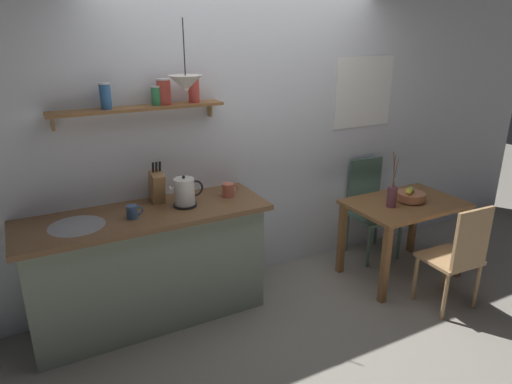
# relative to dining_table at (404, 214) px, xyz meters

# --- Properties ---
(ground_plane) EXTENTS (14.00, 14.00, 0.00)m
(ground_plane) POSITION_rel_dining_table_xyz_m (-1.25, 0.07, -0.61)
(ground_plane) COLOR gray
(back_wall) EXTENTS (6.80, 0.11, 2.70)m
(back_wall) POSITION_rel_dining_table_xyz_m (-1.05, 0.72, 0.74)
(back_wall) COLOR silver
(back_wall) RESTS_ON ground_plane
(kitchen_counter) EXTENTS (1.83, 0.63, 0.93)m
(kitchen_counter) POSITION_rel_dining_table_xyz_m (-2.25, 0.39, -0.14)
(kitchen_counter) COLOR gray
(kitchen_counter) RESTS_ON ground_plane
(wall_shelf) EXTENTS (1.26, 0.20, 0.34)m
(wall_shelf) POSITION_rel_dining_table_xyz_m (-2.10, 0.57, 1.10)
(wall_shelf) COLOR brown
(dining_table) EXTENTS (1.02, 0.68, 0.73)m
(dining_table) POSITION_rel_dining_table_xyz_m (0.00, 0.00, 0.00)
(dining_table) COLOR brown
(dining_table) RESTS_ON ground_plane
(dining_chair_near) EXTENTS (0.43, 0.40, 0.92)m
(dining_chair_near) POSITION_rel_dining_table_xyz_m (-0.03, -0.64, -0.10)
(dining_chair_near) COLOR tan
(dining_chair_near) RESTS_ON ground_plane
(dining_chair_far) EXTENTS (0.46, 0.46, 0.98)m
(dining_chair_far) POSITION_rel_dining_table_xyz_m (0.05, 0.50, -0.08)
(dining_chair_far) COLOR #4C6B5B
(dining_chair_far) RESTS_ON ground_plane
(fruit_bowl) EXTENTS (0.25, 0.25, 0.13)m
(fruit_bowl) POSITION_rel_dining_table_xyz_m (0.05, -0.00, 0.17)
(fruit_bowl) COLOR #BC704C
(fruit_bowl) RESTS_ON dining_table
(twig_vase) EXTENTS (0.09, 0.09, 0.50)m
(twig_vase) POSITION_rel_dining_table_xyz_m (-0.19, -0.02, 0.22)
(twig_vase) COLOR brown
(twig_vase) RESTS_ON dining_table
(electric_kettle) EXTENTS (0.27, 0.18, 0.24)m
(electric_kettle) POSITION_rel_dining_table_xyz_m (-1.94, 0.36, 0.42)
(electric_kettle) COLOR black
(electric_kettle) RESTS_ON kitchen_counter
(knife_block) EXTENTS (0.09, 0.19, 0.33)m
(knife_block) POSITION_rel_dining_table_xyz_m (-2.11, 0.53, 0.45)
(knife_block) COLOR tan
(knife_block) RESTS_ON kitchen_counter
(coffee_mug_by_sink) EXTENTS (0.12, 0.08, 0.10)m
(coffee_mug_by_sink) POSITION_rel_dining_table_xyz_m (-2.35, 0.31, 0.36)
(coffee_mug_by_sink) COLOR #3D5B89
(coffee_mug_by_sink) RESTS_ON kitchen_counter
(coffee_mug_spare) EXTENTS (0.14, 0.09, 0.11)m
(coffee_mug_spare) POSITION_rel_dining_table_xyz_m (-1.56, 0.40, 0.37)
(coffee_mug_spare) COLOR #C6664C
(coffee_mug_spare) RESTS_ON kitchen_counter
(pendant_lamp) EXTENTS (0.24, 0.24, 0.49)m
(pendant_lamp) POSITION_rel_dining_table_xyz_m (-1.89, 0.36, 1.23)
(pendant_lamp) COLOR black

